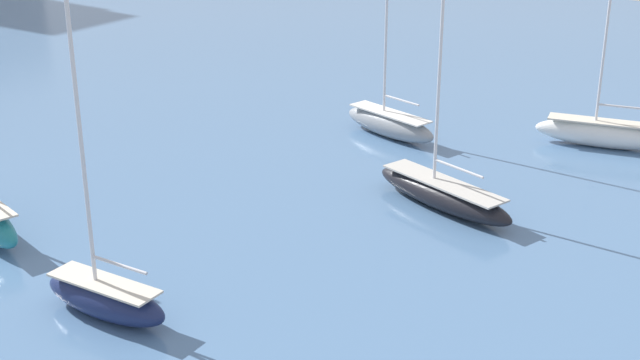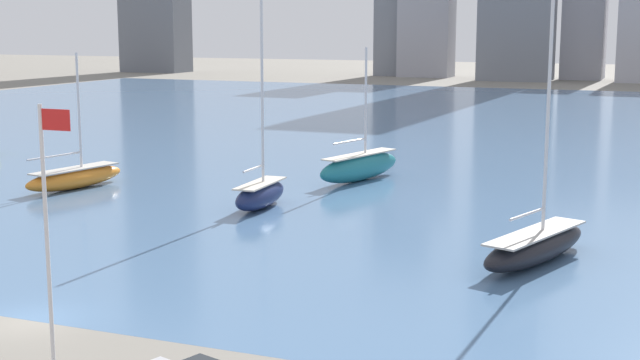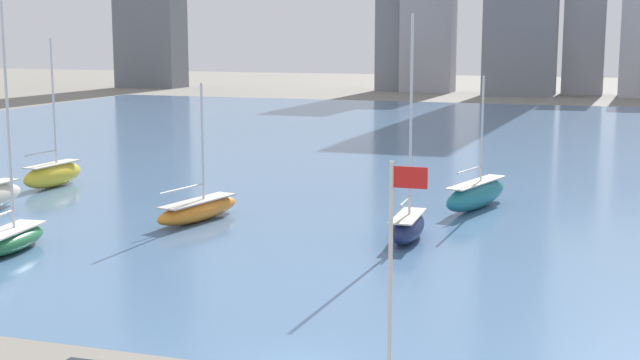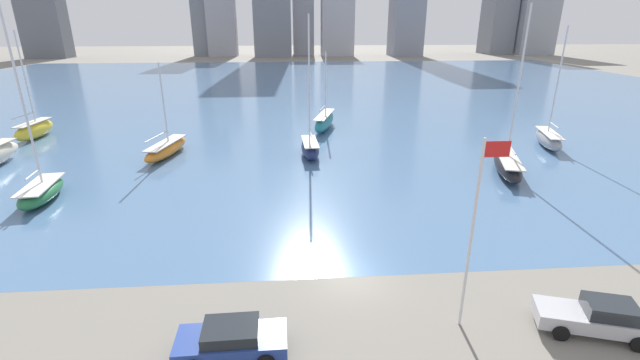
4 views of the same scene
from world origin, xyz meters
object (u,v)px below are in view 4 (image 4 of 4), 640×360
Objects in this scene: flag_pole at (474,229)px; parked_pickup_silver at (598,317)px; sailboat_black at (507,164)px; sailboat_green at (41,190)px; parked_sedan_blue at (232,339)px; sailboat_gray at (549,139)px; sailboat_teal at (324,121)px; sailboat_orange at (166,148)px; sailboat_yellow at (34,129)px; sailboat_navy at (310,147)px.

flag_pole is 7.57m from parked_pickup_silver.
sailboat_green is (-41.72, -3.58, -0.04)m from sailboat_black.
sailboat_gray is at bearing 131.81° from parked_sedan_blue.
sailboat_teal is 42.48m from parked_sedan_blue.
sailboat_teal is 21.39m from sailboat_orange.
sailboat_green is 25.93m from parked_sedan_blue.
sailboat_gray reaches higher than sailboat_yellow.
parked_pickup_silver is (27.70, -30.79, 0.03)m from sailboat_orange.
sailboat_yellow is (-62.51, 8.83, 0.15)m from sailboat_gray.
sailboat_yellow is at bearing -112.82° from parked_pickup_silver.
sailboat_gray is at bearing 53.17° from flag_pole.
sailboat_navy is at bearing -161.08° from sailboat_gray.
flag_pole is 1.92× the size of parked_sedan_blue.
sailboat_green is at bearing -108.61° from sailboat_orange.
sailboat_black is at bearing -1.48° from sailboat_orange.
sailboat_black is 1.56× the size of sailboat_orange.
flag_pole is at bearing -41.93° from sailboat_orange.
sailboat_gray is (9.34, 8.56, 0.07)m from sailboat_black.
sailboat_gray is (25.57, -10.67, -0.12)m from sailboat_teal.
flag_pole is 25.39m from sailboat_black.
sailboat_black is 20.15m from sailboat_navy.
sailboat_teal is at bearing 42.66° from sailboat_orange.
sailboat_navy is 30.01m from parked_sedan_blue.
parked_sedan_blue is at bearing -121.20° from sailboat_gray.
sailboat_teal is at bearing -149.52° from parked_pickup_silver.
flag_pole is at bearing -37.91° from sailboat_green.
sailboat_black is 32.94m from parked_sedan_blue.
sailboat_navy is 1.13× the size of sailboat_yellow.
sailboat_gray reaches higher than parked_sedan_blue.
parked_sedan_blue is (-10.96, -1.18, -4.37)m from flag_pole.
sailboat_gray is at bearing -6.53° from sailboat_teal.
sailboat_green is at bearing -150.80° from sailboat_gray.
sailboat_yellow reaches higher than parked_pickup_silver.
sailboat_yellow is at bearing -145.03° from parked_sedan_blue.
sailboat_gray reaches higher than sailboat_teal.
sailboat_navy reaches higher than parked_sedan_blue.
sailboat_black reaches higher than flag_pole.
parked_sedan_blue is at bearing -53.06° from sailboat_green.
sailboat_orange reaches higher than flag_pole.
sailboat_gray reaches higher than flag_pole.
sailboat_teal is 27.70m from sailboat_gray.
sailboat_yellow reaches higher than parked_sedan_blue.
sailboat_green reaches higher than sailboat_orange.
sailboat_navy reaches higher than sailboat_yellow.
sailboat_green reaches higher than parked_sedan_blue.
parked_sedan_blue is at bearing -118.58° from sailboat_black.
sailboat_navy is at bearing -12.87° from sailboat_yellow.
sailboat_orange is 13.87m from sailboat_green.
parked_pickup_silver is at bearing 89.13° from parked_sedan_blue.
flag_pole is 36.97m from sailboat_orange.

